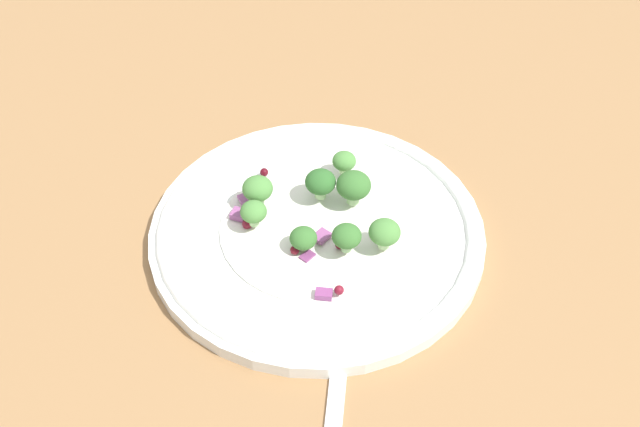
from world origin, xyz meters
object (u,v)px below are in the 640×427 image
plate (320,229)px  fork (334,421)px  broccoli_floret_1 (354,186)px  broccoli_floret_0 (254,212)px  broccoli_floret_2 (258,189)px

plate → fork: (14.52, -9.76, -0.61)cm
broccoli_floret_1 → fork: 20.22cm
plate → fork: 17.50cm
plate → broccoli_floret_0: broccoli_floret_0 is taller
broccoli_floret_1 → plate: bearing=-86.3°
plate → broccoli_floret_1: (-0.24, 3.66, 2.67)cm
broccoli_floret_1 → broccoli_floret_2: (-4.54, -6.51, -0.10)cm
broccoli_floret_0 → fork: bearing=-16.7°
broccoli_floret_0 → broccoli_floret_2: bearing=138.7°
broccoli_floret_0 → broccoli_floret_2: broccoli_floret_2 is taller
broccoli_floret_2 → broccoli_floret_1: bearing=55.1°
broccoli_floret_0 → broccoli_floret_1: bearing=72.3°
broccoli_floret_0 → fork: 18.39cm
plate → broccoli_floret_0: 5.90cm
broccoli_floret_2 → fork: bearing=-19.7°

